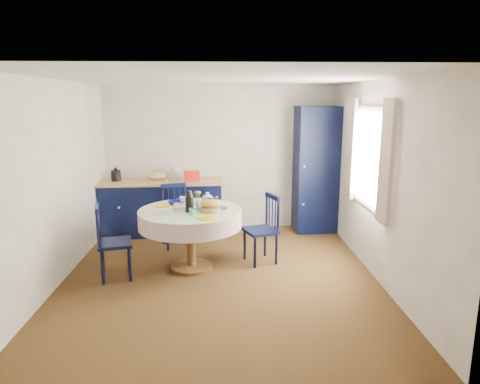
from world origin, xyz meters
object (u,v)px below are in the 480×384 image
object	(u,v)px
chair_left	(111,241)
cobalt_bowl	(176,203)
kitchen_counter	(162,206)
mug_b	(192,212)
mug_c	(212,200)
pantry_cabinet	(317,170)
dining_table	(191,219)
chair_right	(263,228)
mug_d	(184,200)
chair_far	(176,215)
mug_a	(178,207)

from	to	relation	value
chair_left	cobalt_bowl	xyz separation A→B (m)	(0.78, 0.54, 0.36)
kitchen_counter	mug_b	xyz separation A→B (m)	(0.66, -1.88, 0.40)
mug_c	cobalt_bowl	xyz separation A→B (m)	(-0.50, -0.03, -0.02)
pantry_cabinet	mug_c	world-z (taller)	pantry_cabinet
mug_b	cobalt_bowl	world-z (taller)	mug_b
dining_table	mug_b	size ratio (longest dim) A/B	14.41
chair_right	cobalt_bowl	distance (m)	1.26
chair_left	mug_c	bearing A→B (deg)	-80.71
chair_left	mug_d	distance (m)	1.12
mug_c	chair_far	bearing A→B (deg)	131.12
mug_a	cobalt_bowl	distance (m)	0.27
mug_c	pantry_cabinet	bearing A→B (deg)	38.48
dining_table	mug_b	world-z (taller)	dining_table
chair_far	mug_a	bearing A→B (deg)	-98.85
pantry_cabinet	cobalt_bowl	world-z (taller)	pantry_cabinet
pantry_cabinet	chair_left	distance (m)	3.67
kitchen_counter	mug_c	size ratio (longest dim) A/B	15.76
chair_far	chair_left	bearing A→B (deg)	-135.79
mug_d	mug_a	bearing A→B (deg)	-98.97
mug_c	cobalt_bowl	distance (m)	0.50
kitchen_counter	dining_table	world-z (taller)	kitchen_counter
mug_c	mug_b	bearing A→B (deg)	-112.49
kitchen_counter	pantry_cabinet	distance (m)	2.73
mug_a	dining_table	bearing A→B (deg)	0.40
chair_left	chair_right	size ratio (longest dim) A/B	1.01
chair_right	mug_d	bearing A→B (deg)	-115.33
dining_table	chair_left	bearing A→B (deg)	-164.67
mug_d	chair_far	bearing A→B (deg)	106.08
dining_table	cobalt_bowl	bearing A→B (deg)	128.56
kitchen_counter	chair_right	size ratio (longest dim) A/B	2.17
chair_far	mug_c	xyz separation A→B (m)	(0.59, -0.68, 0.39)
mug_c	chair_right	bearing A→B (deg)	-5.27
mug_b	mug_d	xyz separation A→B (m)	(-0.16, 0.59, 0.01)
chair_right	cobalt_bowl	size ratio (longest dim) A/B	4.11
mug_a	kitchen_counter	bearing A→B (deg)	105.56
pantry_cabinet	dining_table	distance (m)	2.69
chair_left	chair_far	xyz separation A→B (m)	(0.68, 1.25, -0.00)
mug_c	cobalt_bowl	bearing A→B (deg)	-176.97
dining_table	mug_a	distance (m)	0.24
kitchen_counter	cobalt_bowl	world-z (taller)	kitchen_counter
chair_far	mug_a	xyz separation A→B (m)	(0.14, -0.97, 0.38)
pantry_cabinet	chair_right	xyz separation A→B (m)	(-1.06, -1.47, -0.59)
kitchen_counter	chair_far	bearing A→B (deg)	-67.11
pantry_cabinet	cobalt_bowl	distance (m)	2.68
chair_far	mug_d	bearing A→B (deg)	-90.97
mug_c	cobalt_bowl	world-z (taller)	mug_c
pantry_cabinet	chair_far	bearing A→B (deg)	-166.60
kitchen_counter	mug_c	distance (m)	1.63
mug_a	mug_d	xyz separation A→B (m)	(0.05, 0.31, 0.01)
chair_right	mug_d	world-z (taller)	chair_right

